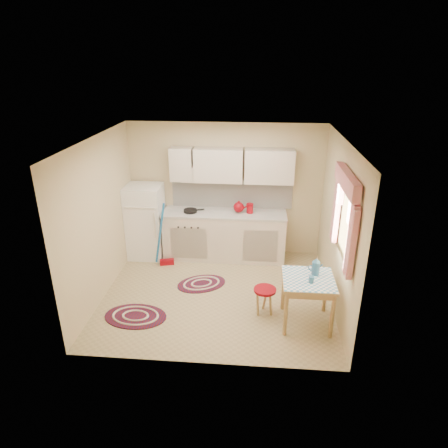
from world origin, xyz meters
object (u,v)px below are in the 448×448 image
Objects in this scene: base_cabinets at (224,236)px; stool at (264,301)px; fridge at (146,222)px; table at (307,301)px.

base_cabinets is 5.36× the size of stool.
stool is at bearing -67.00° from base_cabinets.
fridge is 3.41m from table.
table is at bearing -33.86° from fridge.
base_cabinets is at bearing 113.00° from stool.
table is 0.63m from stool.
fridge is at bearing 146.14° from table.
fridge is 2.85m from stool.
base_cabinets is at bearing 124.57° from table.
table reaches higher than stool.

